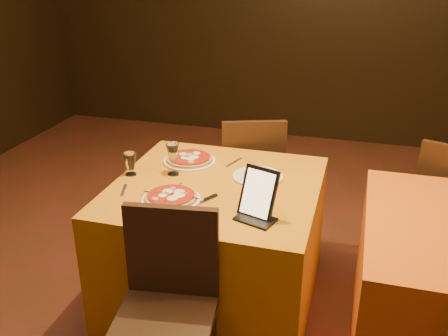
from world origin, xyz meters
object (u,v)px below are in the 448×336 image
(wine_glass, at_px, (173,159))
(tablet, at_px, (258,193))
(pizza_near, at_px, (171,198))
(water_glass, at_px, (130,164))
(chair_main_near, at_px, (164,321))
(main_table, at_px, (217,243))
(pizza_far, at_px, (190,160))
(chair_main_far, at_px, (250,174))

(wine_glass, bearing_deg, tablet, -30.86)
(pizza_near, bearing_deg, water_glass, 144.73)
(chair_main_near, xyz_separation_m, wine_glass, (-0.27, 0.84, 0.39))
(main_table, xyz_separation_m, pizza_far, (-0.24, 0.25, 0.39))
(water_glass, bearing_deg, chair_main_near, -56.96)
(wine_glass, relative_size, tablet, 0.78)
(chair_main_near, xyz_separation_m, tablet, (0.29, 0.50, 0.41))
(chair_main_far, bearing_deg, wine_glass, 50.97)
(tablet, bearing_deg, chair_main_near, -101.47)
(main_table, height_order, tablet, tablet)
(chair_main_far, relative_size, tablet, 3.73)
(chair_main_near, distance_m, tablet, 0.71)
(chair_main_far, bearing_deg, pizza_near, 61.85)
(wine_glass, xyz_separation_m, tablet, (0.56, -0.34, 0.03))
(pizza_near, relative_size, pizza_far, 0.96)
(water_glass, bearing_deg, pizza_near, -35.27)
(wine_glass, xyz_separation_m, water_glass, (-0.23, -0.07, -0.03))
(main_table, bearing_deg, water_glass, -178.54)
(pizza_near, bearing_deg, chair_main_near, -72.98)
(main_table, relative_size, tablet, 4.51)
(chair_main_near, relative_size, chair_main_far, 1.00)
(water_glass, bearing_deg, chair_main_far, 59.19)
(main_table, relative_size, chair_main_near, 1.21)
(chair_main_near, relative_size, wine_glass, 4.79)
(pizza_near, xyz_separation_m, wine_glass, (-0.11, 0.31, 0.08))
(wine_glass, bearing_deg, main_table, -12.11)
(tablet, bearing_deg, chair_main_far, 123.60)
(chair_main_far, distance_m, tablet, 1.21)
(pizza_far, relative_size, wine_glass, 1.64)
(main_table, bearing_deg, tablet, -43.60)
(main_table, height_order, water_glass, water_glass)
(pizza_far, xyz_separation_m, water_glass, (-0.26, -0.26, 0.05))
(pizza_far, distance_m, wine_glass, 0.21)
(pizza_far, relative_size, water_glass, 2.40)
(pizza_near, bearing_deg, main_table, 57.20)
(chair_main_far, height_order, wine_glass, wine_glass)
(chair_main_far, bearing_deg, chair_main_near, 70.42)
(chair_main_near, height_order, pizza_far, chair_main_near)
(water_glass, bearing_deg, pizza_far, 45.84)
(chair_main_near, height_order, water_glass, chair_main_near)
(pizza_near, height_order, water_glass, water_glass)
(water_glass, height_order, tablet, tablet)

